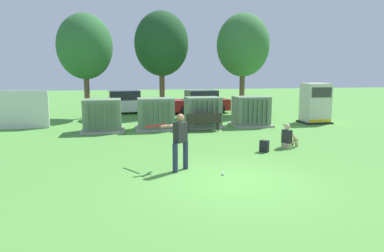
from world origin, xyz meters
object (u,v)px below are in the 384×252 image
(sports_ball, at_px, (223,174))
(backpack, at_px, (264,146))
(parked_car_left_of_center, at_px, (200,102))
(parked_car_leftmost, at_px, (123,103))
(transformer_mid_east, at_px, (203,113))
(transformer_west, at_px, (103,116))
(seated_spectator, at_px, (288,138))
(generator_enclosure, at_px, (315,103))
(transformer_east, at_px, (251,112))
(park_bench, at_px, (203,121))
(batter, at_px, (179,139))
(transformer_mid_west, at_px, (156,114))

(sports_ball, distance_m, backpack, 3.45)
(sports_ball, height_order, parked_car_left_of_center, parked_car_left_of_center)
(backpack, height_order, parked_car_leftmost, parked_car_leftmost)
(sports_ball, bearing_deg, transformer_mid_east, 81.16)
(transformer_west, distance_m, seated_spectator, 9.01)
(parked_car_left_of_center, bearing_deg, transformer_west, -133.37)
(parked_car_leftmost, bearing_deg, transformer_west, -97.33)
(sports_ball, xyz_separation_m, backpack, (2.33, 2.54, 0.17))
(transformer_mid_east, bearing_deg, transformer_west, -175.72)
(transformer_mid_east, bearing_deg, backpack, -80.74)
(generator_enclosure, relative_size, backpack, 5.23)
(transformer_east, xyz_separation_m, park_bench, (-2.94, -1.20, -0.25))
(sports_ball, bearing_deg, transformer_east, 64.78)
(parked_car_leftmost, xyz_separation_m, parked_car_left_of_center, (5.43, -0.72, 0.00))
(transformer_mid_east, xyz_separation_m, parked_car_left_of_center, (1.22, 6.38, -0.04))
(parked_car_left_of_center, bearing_deg, backpack, -91.06)
(transformer_mid_east, distance_m, parked_car_leftmost, 8.26)
(batter, distance_m, parked_car_leftmost, 15.06)
(transformer_mid_west, height_order, sports_ball, transformer_mid_west)
(transformer_west, bearing_deg, parked_car_left_of_center, 46.63)
(transformer_east, distance_m, backpack, 6.27)
(batter, bearing_deg, parked_car_left_of_center, 75.33)
(transformer_mid_east, relative_size, sports_ball, 23.33)
(generator_enclosure, bearing_deg, backpack, -132.02)
(transformer_mid_west, bearing_deg, transformer_west, -176.43)
(transformer_east, xyz_separation_m, seated_spectator, (-0.48, -5.48, -0.41))
(backpack, bearing_deg, park_bench, 104.51)
(seated_spectator, xyz_separation_m, backpack, (-1.22, -0.53, -0.16))
(transformer_west, relative_size, transformer_east, 1.00)
(batter, bearing_deg, transformer_mid_east, 72.29)
(batter, xyz_separation_m, parked_car_leftmost, (-1.71, 14.96, -0.22))
(parked_car_leftmost, bearing_deg, backpack, -68.44)
(transformer_mid_east, xyz_separation_m, parked_car_leftmost, (-4.21, 7.11, -0.04))
(transformer_west, xyz_separation_m, generator_enclosure, (11.92, 0.71, 0.35))
(transformer_east, height_order, parked_car_leftmost, same)
(transformer_east, height_order, sports_ball, transformer_east)
(transformer_mid_west, relative_size, sports_ball, 23.33)
(transformer_mid_east, relative_size, park_bench, 1.16)
(transformer_east, xyz_separation_m, backpack, (-1.70, -6.01, -0.57))
(transformer_mid_east, distance_m, batter, 8.25)
(transformer_east, height_order, batter, batter)
(parked_car_left_of_center, bearing_deg, transformer_mid_west, -119.63)
(park_bench, bearing_deg, transformer_west, 170.04)
(sports_ball, relative_size, parked_car_left_of_center, 0.02)
(transformer_mid_west, distance_m, backpack, 6.85)
(transformer_mid_west, distance_m, seated_spectator, 7.13)
(transformer_west, relative_size, sports_ball, 23.33)
(batter, relative_size, parked_car_left_of_center, 0.40)
(transformer_west, height_order, generator_enclosure, generator_enclosure)
(park_bench, bearing_deg, transformer_east, 22.18)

